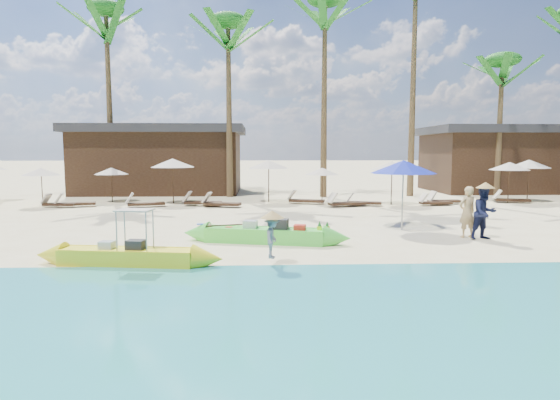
{
  "coord_description": "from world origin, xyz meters",
  "views": [
    {
      "loc": [
        -1.56,
        -13.3,
        2.7
      ],
      "look_at": [
        -0.91,
        2.0,
        1.09
      ],
      "focal_mm": 30.0,
      "sensor_mm": 36.0,
      "label": 1
    }
  ],
  "objects_px": {
    "green_canoe": "(265,235)",
    "blue_umbrella": "(403,167)",
    "yellow_canoe": "(128,256)",
    "tourist": "(467,212)"
  },
  "relations": [
    {
      "from": "green_canoe",
      "to": "blue_umbrella",
      "type": "distance_m",
      "value": 5.54
    },
    {
      "from": "green_canoe",
      "to": "blue_umbrella",
      "type": "height_order",
      "value": "blue_umbrella"
    },
    {
      "from": "tourist",
      "to": "blue_umbrella",
      "type": "bearing_deg",
      "value": -59.85
    },
    {
      "from": "green_canoe",
      "to": "blue_umbrella",
      "type": "relative_size",
      "value": 2.33
    },
    {
      "from": "yellow_canoe",
      "to": "tourist",
      "type": "height_order",
      "value": "tourist"
    },
    {
      "from": "green_canoe",
      "to": "tourist",
      "type": "relative_size",
      "value": 3.47
    },
    {
      "from": "green_canoe",
      "to": "tourist",
      "type": "bearing_deg",
      "value": 18.24
    },
    {
      "from": "green_canoe",
      "to": "yellow_canoe",
      "type": "relative_size",
      "value": 1.09
    },
    {
      "from": "yellow_canoe",
      "to": "blue_umbrella",
      "type": "xyz_separation_m",
      "value": [
        8.02,
        4.71,
        1.94
      ]
    },
    {
      "from": "tourist",
      "to": "yellow_canoe",
      "type": "bearing_deg",
      "value": 2.98
    }
  ]
}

